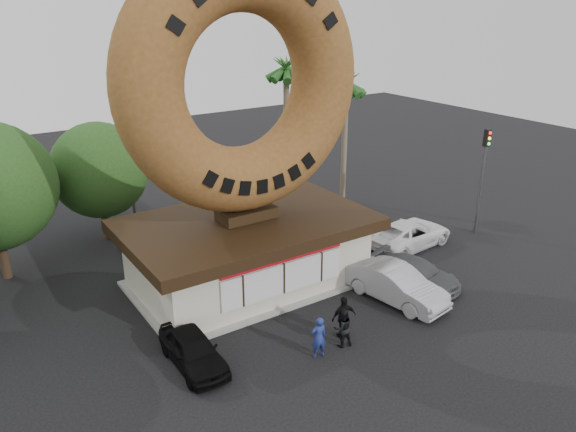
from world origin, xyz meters
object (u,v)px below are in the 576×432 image
(car_silver, at_px, (396,284))
(car_grey, at_px, (416,273))
(person_center, at_px, (343,328))
(person_left, at_px, (319,337))
(car_black, at_px, (193,350))
(person_right, at_px, (344,317))
(donut_shop, at_px, (248,249))
(street_lamp, at_px, (131,152))
(giant_donut, at_px, (243,82))
(car_white, at_px, (409,234))
(traffic_signal, at_px, (483,168))

(car_silver, height_order, car_grey, car_silver)
(person_center, xyz_separation_m, car_silver, (4.20, 1.44, -0.00))
(person_left, distance_m, car_black, 4.69)
(person_right, height_order, car_silver, person_right)
(donut_shop, xyz_separation_m, car_silver, (4.64, -5.11, -0.96))
(person_right, xyz_separation_m, car_grey, (5.64, 1.51, -0.28))
(donut_shop, xyz_separation_m, street_lamp, (-1.86, 10.02, 2.72))
(donut_shop, height_order, car_grey, donut_shop)
(giant_donut, relative_size, car_grey, 2.60)
(giant_donut, relative_size, person_center, 7.00)
(street_lamp, height_order, car_black, street_lamp)
(person_right, distance_m, car_grey, 5.84)
(person_left, height_order, car_white, person_left)
(giant_donut, distance_m, car_grey, 11.86)
(car_black, bearing_deg, giant_donut, 43.28)
(person_center, height_order, car_grey, person_center)
(person_right, bearing_deg, traffic_signal, -154.15)
(street_lamp, height_order, car_silver, street_lamp)
(street_lamp, height_order, car_white, street_lamp)
(car_black, bearing_deg, street_lamp, 79.10)
(traffic_signal, xyz_separation_m, person_center, (-13.56, -4.56, -3.06))
(person_left, height_order, person_center, person_left)
(donut_shop, distance_m, car_grey, 8.03)
(street_lamp, height_order, person_right, street_lamp)
(car_black, relative_size, car_white, 0.73)
(street_lamp, xyz_separation_m, car_grey, (8.36, -14.59, -3.85))
(giant_donut, relative_size, traffic_signal, 1.85)
(traffic_signal, bearing_deg, person_right, -162.70)
(person_center, distance_m, car_silver, 4.44)
(giant_donut, distance_m, traffic_signal, 15.20)
(car_white, bearing_deg, person_center, 115.30)
(car_silver, bearing_deg, car_white, 30.53)
(car_silver, bearing_deg, giant_donut, 123.34)
(person_center, relative_size, car_black, 0.42)
(traffic_signal, relative_size, car_black, 1.58)
(traffic_signal, xyz_separation_m, car_grey, (-7.50, -2.58, -3.24))
(person_left, relative_size, person_right, 0.93)
(donut_shop, distance_m, giant_donut, 7.66)
(donut_shop, distance_m, car_black, 6.73)
(car_grey, height_order, car_white, car_white)
(person_right, xyz_separation_m, car_white, (8.53, 4.86, -0.18))
(donut_shop, distance_m, person_right, 6.21)
(car_grey, bearing_deg, person_left, -180.00)
(traffic_signal, relative_size, person_left, 3.60)
(donut_shop, bearing_deg, car_silver, -47.77)
(person_right, distance_m, car_white, 9.82)
(car_silver, bearing_deg, donut_shop, 123.43)
(car_grey, bearing_deg, car_silver, -179.40)
(person_center, height_order, car_silver, person_center)
(person_right, bearing_deg, donut_shop, -73.36)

